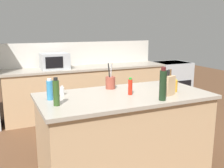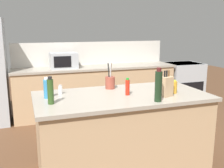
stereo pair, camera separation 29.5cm
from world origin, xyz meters
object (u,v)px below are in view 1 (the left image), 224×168
object	(u,v)px
utensil_crock	(110,82)
dish_soap_bottle	(50,90)
honey_jar	(174,86)
salt_shaker	(62,91)
hot_sauce_bottle	(130,87)
wine_bottle	(163,85)
olive_oil_bottle	(56,92)
range_oven	(171,82)
microwave	(55,61)
knife_block	(168,85)

from	to	relation	value
utensil_crock	dish_soap_bottle	distance (m)	0.81
honey_jar	salt_shaker	bearing A→B (deg)	162.82
hot_sauce_bottle	salt_shaker	bearing A→B (deg)	157.40
hot_sauce_bottle	wine_bottle	xyz separation A→B (m)	(0.20, -0.34, 0.07)
salt_shaker	olive_oil_bottle	size ratio (longest dim) A/B	0.38
range_oven	microwave	size ratio (longest dim) A/B	1.85
hot_sauce_bottle	salt_shaker	world-z (taller)	hot_sauce_bottle
range_oven	honey_jar	xyz separation A→B (m)	(-1.71, -2.33, 0.55)
utensil_crock	olive_oil_bottle	xyz separation A→B (m)	(-0.77, -0.44, 0.05)
knife_block	honey_jar	size ratio (longest dim) A/B	1.88
salt_shaker	dish_soap_bottle	xyz separation A→B (m)	(-0.16, -0.14, 0.06)
range_oven	hot_sauce_bottle	bearing A→B (deg)	-135.14
olive_oil_bottle	honey_jar	world-z (taller)	olive_oil_bottle
range_oven	honey_jar	size ratio (longest dim) A/B	5.96
utensil_crock	salt_shaker	bearing A→B (deg)	-173.57
range_oven	knife_block	world-z (taller)	knife_block
hot_sauce_bottle	knife_block	bearing A→B (deg)	-25.83
hot_sauce_bottle	salt_shaker	size ratio (longest dim) A/B	1.83
range_oven	salt_shaker	world-z (taller)	salt_shaker
range_oven	wine_bottle	xyz separation A→B (m)	(-2.05, -2.59, 0.64)
microwave	wine_bottle	xyz separation A→B (m)	(0.57, -2.59, 0.02)
wine_bottle	olive_oil_bottle	xyz separation A→B (m)	(-1.05, 0.26, -0.03)
honey_jar	wine_bottle	bearing A→B (deg)	-143.44
salt_shaker	dish_soap_bottle	world-z (taller)	dish_soap_bottle
range_oven	salt_shaker	xyz separation A→B (m)	(-2.96, -1.95, 0.52)
microwave	honey_jar	xyz separation A→B (m)	(0.91, -2.33, -0.07)
microwave	knife_block	size ratio (longest dim) A/B	1.72
knife_block	hot_sauce_bottle	distance (m)	0.43
dish_soap_bottle	olive_oil_bottle	bearing A→B (deg)	-85.85
microwave	knife_block	xyz separation A→B (m)	(0.76, -2.43, -0.03)
honey_jar	utensil_crock	bearing A→B (deg)	143.79
knife_block	olive_oil_bottle	xyz separation A→B (m)	(-1.24, 0.11, 0.02)
knife_block	olive_oil_bottle	size ratio (longest dim) A/B	1.04
range_oven	wine_bottle	size ratio (longest dim) A/B	2.62
knife_block	olive_oil_bottle	world-z (taller)	knife_block
hot_sauce_bottle	wine_bottle	distance (m)	0.40
utensil_crock	salt_shaker	xyz separation A→B (m)	(-0.62, -0.07, -0.03)
dish_soap_bottle	wine_bottle	bearing A→B (deg)	-25.06
salt_shaker	range_oven	bearing A→B (deg)	33.33
olive_oil_bottle	honey_jar	xyz separation A→B (m)	(1.39, -0.01, -0.06)
range_oven	knife_block	xyz separation A→B (m)	(-1.87, -2.43, 0.59)
range_oven	olive_oil_bottle	distance (m)	3.93
microwave	salt_shaker	world-z (taller)	microwave
knife_block	range_oven	bearing A→B (deg)	35.58
olive_oil_bottle	knife_block	bearing A→B (deg)	-4.90
range_oven	utensil_crock	bearing A→B (deg)	-141.23
salt_shaker	hot_sauce_bottle	bearing A→B (deg)	-22.60
microwave	olive_oil_bottle	world-z (taller)	microwave
honey_jar	olive_oil_bottle	bearing A→B (deg)	179.54
knife_block	olive_oil_bottle	distance (m)	1.24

